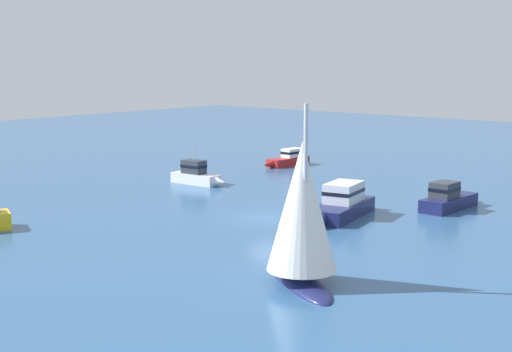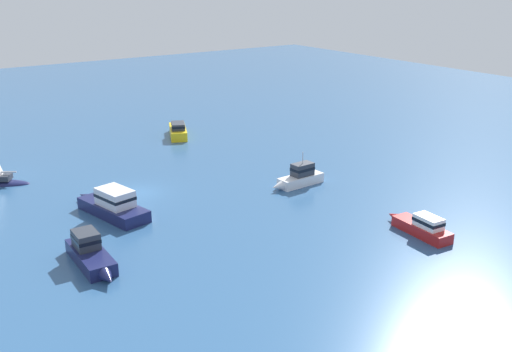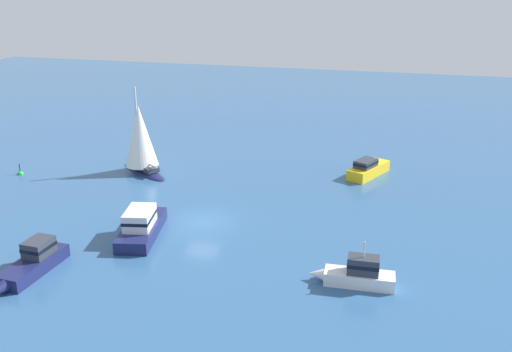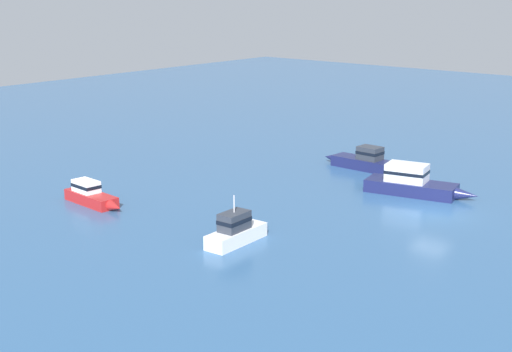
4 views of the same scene
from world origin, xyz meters
The scene contains 6 objects.
ground_plane centered at (0.00, 0.00, 0.00)m, with size 160.00×160.00×0.00m, color #2D5684.
powerboat centered at (-10.36, 7.69, 0.72)m, with size 6.56×1.96×1.98m.
powerboat_1 centered at (-6.23, -12.64, 0.75)m, with size 1.63×5.40×2.99m.
launch centered at (-3.33, 3.43, 0.85)m, with size 8.30×3.63×2.22m.
powerboat_2 centered at (-19.31, -13.33, 0.63)m, with size 5.81×1.81×1.60m.
motor_cruiser centered at (14.82, -11.70, 0.71)m, with size 6.61×4.01×1.74m.
Camera 2 is at (-44.57, 18.50, 17.71)m, focal length 41.69 mm.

